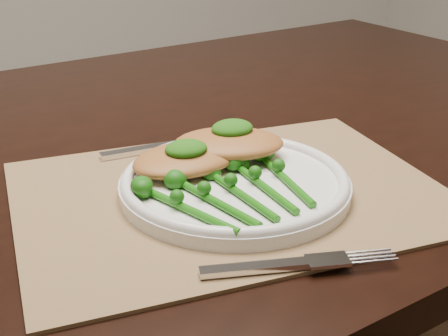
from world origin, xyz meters
name	(u,v)px	position (x,y,z in m)	size (l,w,h in m)	color
placemat	(230,194)	(0.05, -0.20, 0.75)	(0.46, 0.34, 0.00)	olive
dinner_plate	(235,183)	(0.05, -0.20, 0.77)	(0.25, 0.25, 0.02)	white
knife	(163,146)	(0.02, -0.05, 0.76)	(0.20, 0.02, 0.01)	silver
fork	(312,262)	(0.05, -0.36, 0.76)	(0.18, 0.06, 0.01)	silver
chicken_fillet_left	(186,159)	(0.01, -0.15, 0.78)	(0.13, 0.09, 0.03)	#AA6931
chicken_fillet_right	(229,143)	(0.07, -0.14, 0.79)	(0.13, 0.09, 0.03)	#AA6931
pesto_dollop_left	(186,149)	(0.01, -0.16, 0.80)	(0.05, 0.04, 0.02)	#14480A
pesto_dollop_right	(232,128)	(0.08, -0.14, 0.80)	(0.05, 0.04, 0.02)	#14480A
broccolini_bundle	(241,194)	(0.04, -0.24, 0.77)	(0.17, 0.19, 0.04)	#165D0C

